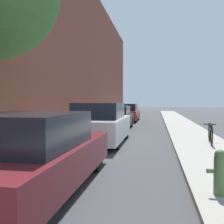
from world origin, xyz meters
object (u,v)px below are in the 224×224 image
object	(u,v)px
parked_car_black	(116,118)
fire_hydrant	(220,171)
parked_car_maroon	(32,154)
parked_car_red	(127,113)
parked_car_white	(100,124)
bicycle	(210,133)

from	to	relation	value
parked_car_black	fire_hydrant	world-z (taller)	parked_car_black
parked_car_maroon	parked_car_red	xyz separation A→B (m)	(-0.10, 16.67, 0.00)
parked_car_white	fire_hydrant	world-z (taller)	parked_car_white
parked_car_black	parked_car_red	xyz separation A→B (m)	(0.01, 6.03, 0.03)
parked_car_red	parked_car_black	bearing A→B (deg)	-90.10
parked_car_white	parked_car_red	distance (m)	11.24
parked_car_red	parked_car_maroon	bearing A→B (deg)	-89.66
parked_car_black	bicycle	size ratio (longest dim) A/B	2.29
parked_car_maroon	parked_car_white	xyz separation A→B (m)	(0.09, 5.43, 0.06)
parked_car_white	parked_car_black	bearing A→B (deg)	92.16
parked_car_black	bicycle	xyz separation A→B (m)	(4.19, -5.39, -0.15)
parked_car_red	bicycle	bearing A→B (deg)	-69.89
parked_car_maroon	bicycle	distance (m)	6.65
parked_car_maroon	parked_car_black	distance (m)	10.64
parked_car_black	fire_hydrant	size ratio (longest dim) A/B	5.50
fire_hydrant	parked_car_red	bearing A→B (deg)	101.17
parked_car_maroon	parked_car_white	distance (m)	5.43
parked_car_white	bicycle	size ratio (longest dim) A/B	2.45
parked_car_red	fire_hydrant	distance (m)	17.05
fire_hydrant	parked_car_maroon	bearing A→B (deg)	179.01
parked_car_maroon	parked_car_black	size ratio (longest dim) A/B	1.13
parked_car_white	fire_hydrant	xyz separation A→B (m)	(3.12, -5.48, -0.23)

